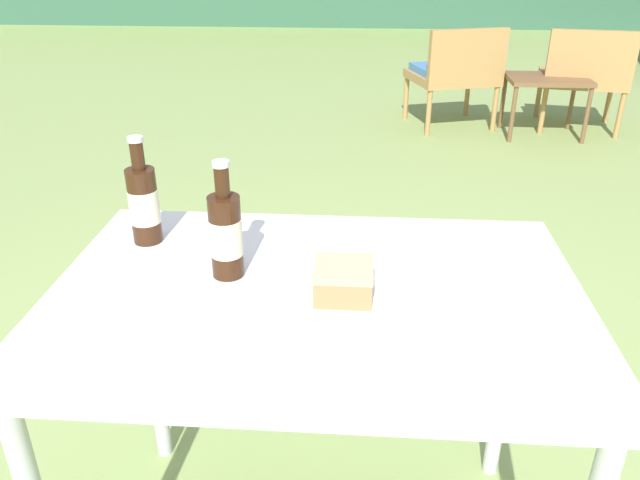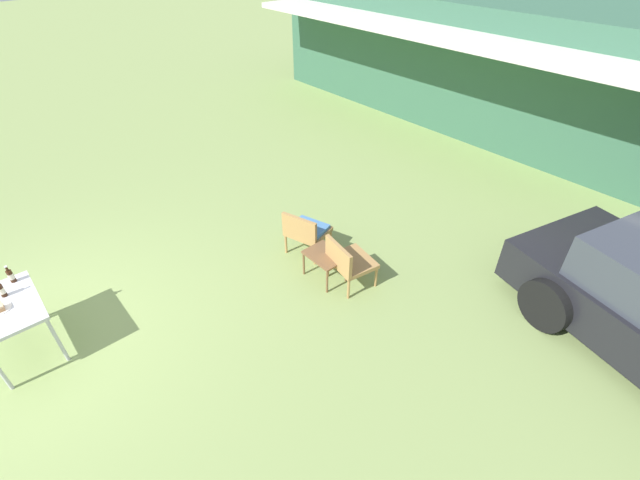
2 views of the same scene
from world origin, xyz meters
name	(u,v)px [view 2 (image 2 of 2)]	position (x,y,z in m)	size (l,w,h in m)	color
ground_plane	(32,349)	(0.00, 0.00, 0.00)	(60.00, 60.00, 0.00)	#8CA35B
cabin_building	(485,56)	(-0.99, 10.79, 1.37)	(10.49, 5.05, 2.71)	#38664C
wicker_chair_cushioned	(306,230)	(0.73, 3.65, 0.41)	(0.70, 0.66, 0.73)	#B2844C
wicker_chair_plain	(348,260)	(1.64, 3.63, 0.41)	(0.65, 0.60, 0.73)	#B2844C
garden_side_table	(325,257)	(1.34, 3.48, 0.37)	(0.55, 0.40, 0.42)	brown
patio_table	(7,311)	(0.00, 0.00, 0.66)	(0.98, 0.66, 0.73)	silver
cola_bottle_near	(1,290)	(-0.17, 0.04, 0.82)	(0.06, 0.06, 0.23)	#381E0F
cola_bottle_far	(11,276)	(-0.37, 0.17, 0.82)	(0.06, 0.06, 0.23)	#381E0F
fork	(0,304)	(-0.05, -0.03, 0.73)	(0.18, 0.02, 0.01)	silver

